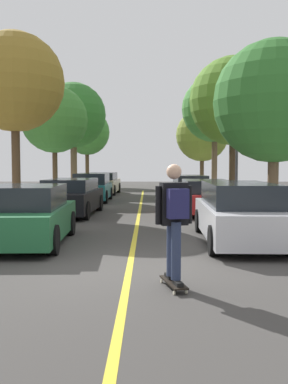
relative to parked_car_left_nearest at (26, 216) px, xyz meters
The scene contains 20 objects.
ground 3.69m from the parked_car_left_nearest, 45.44° to the right, with size 80.00×80.00×0.00m, color #3D3A38.
center_line 2.99m from the parked_car_left_nearest, 29.07° to the left, with size 0.12×39.20×0.01m, color gold.
parked_car_left_nearest is the anchor object (origin of this frame).
parked_car_left_near 6.16m from the parked_car_left_nearest, 90.00° to the left, with size 2.05×4.63×1.34m.
parked_car_left_far 12.26m from the parked_car_left_nearest, 90.00° to the left, with size 1.91×4.05×1.42m.
parked_car_left_farthest 17.66m from the parked_car_left_nearest, 90.00° to the left, with size 2.10×4.43×1.36m.
parked_car_right_nearest 5.10m from the parked_car_left_nearest, ahead, with size 1.90×4.66×1.45m.
parked_car_right_near 8.27m from the parked_car_left_nearest, 52.00° to the left, with size 1.97×4.16×1.30m.
parked_car_right_far 14.10m from the parked_car_left_nearest, 68.83° to the left, with size 2.01×4.74×1.31m.
street_tree_left_nearest 8.27m from the parked_car_left_nearest, 108.22° to the left, with size 3.79×3.79×6.79m.
street_tree_left_near 14.55m from the parked_car_left_nearest, 98.99° to the left, with size 3.64×3.64×5.99m.
street_tree_left_far 20.77m from the parked_car_left_nearest, 96.24° to the left, with size 4.43×4.43×7.29m.
street_tree_left_farthest 27.28m from the parked_car_left_nearest, 94.68° to the left, with size 3.77×3.77×6.28m.
street_tree_right_nearest 9.61m from the parked_car_left_nearest, 35.82° to the left, with size 4.27×4.27×6.08m.
street_tree_right_near 15.36m from the parked_car_left_nearest, 60.26° to the left, with size 4.56×4.56×7.28m.
street_tree_right_far 21.11m from the parked_car_left_nearest, 69.21° to the left, with size 4.36×4.36×7.55m.
street_tree_right_farthest 27.31m from the parked_car_left_nearest, 74.37° to the left, with size 4.25×4.25×6.22m.
streetlamp 12.05m from the parked_car_left_nearest, 54.24° to the left, with size 0.36×0.24×5.93m.
skateboard 5.01m from the parked_car_left_nearest, 48.81° to the right, with size 0.41×0.87×0.10m.
skateboarder 5.03m from the parked_car_left_nearest, 48.99° to the right, with size 0.58×0.70×1.80m.
Camera 1 is at (0.34, -7.93, 1.91)m, focal length 41.84 mm.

